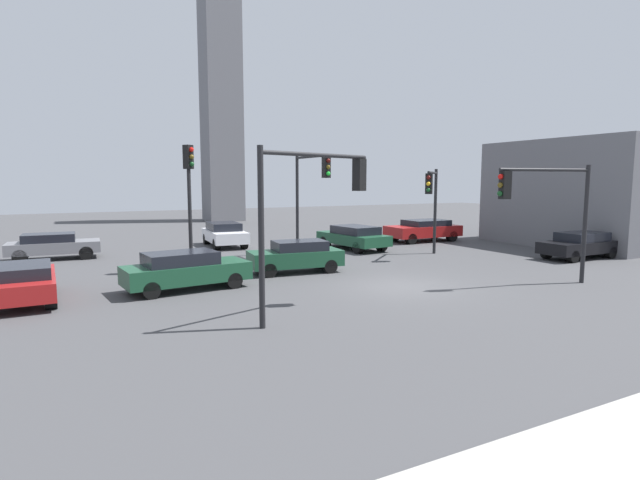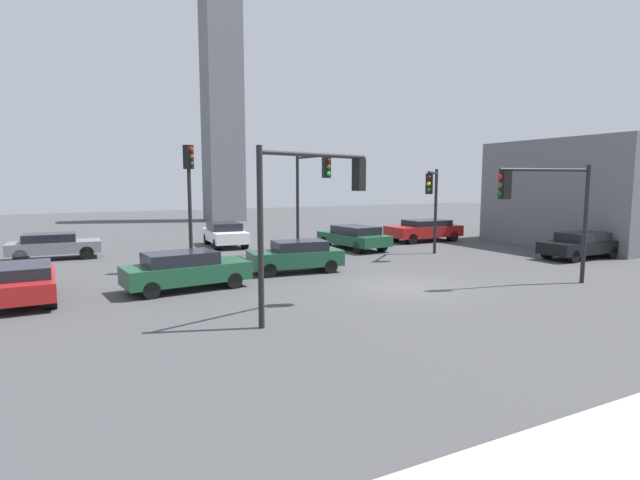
{
  "view_description": "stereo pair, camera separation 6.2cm",
  "coord_description": "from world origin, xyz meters",
  "px_view_note": "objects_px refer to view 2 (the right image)",
  "views": [
    {
      "loc": [
        -11.14,
        -14.79,
        3.91
      ],
      "look_at": [
        -1.7,
        3.3,
        1.49
      ],
      "focal_mm": 28.05,
      "sensor_mm": 36.0,
      "label": 1
    },
    {
      "loc": [
        -11.08,
        -14.82,
        3.91
      ],
      "look_at": [
        -1.7,
        3.3,
        1.49
      ],
      "focal_mm": 28.05,
      "sensor_mm": 36.0,
      "label": 2
    }
  ],
  "objects_px": {
    "traffic_light_2": "(311,183)",
    "car_4": "(296,256)",
    "car_6": "(354,237)",
    "car_5": "(580,245)",
    "traffic_light_4": "(545,198)",
    "car_0": "(424,230)",
    "traffic_light_3": "(190,185)",
    "traffic_light_0": "(432,194)",
    "car_3": "(54,245)",
    "traffic_light_1": "(316,194)",
    "car_7": "(185,270)",
    "car_2": "(23,282)",
    "car_1": "(225,234)"
  },
  "relations": [
    {
      "from": "traffic_light_2",
      "to": "traffic_light_4",
      "type": "bearing_deg",
      "value": 23.54
    },
    {
      "from": "traffic_light_2",
      "to": "car_5",
      "type": "height_order",
      "value": "traffic_light_2"
    },
    {
      "from": "car_7",
      "to": "traffic_light_0",
      "type": "bearing_deg",
      "value": 2.75
    },
    {
      "from": "car_5",
      "to": "car_4",
      "type": "bearing_deg",
      "value": -12.51
    },
    {
      "from": "car_3",
      "to": "car_6",
      "type": "relative_size",
      "value": 0.9
    },
    {
      "from": "traffic_light_1",
      "to": "traffic_light_3",
      "type": "bearing_deg",
      "value": 83.19
    },
    {
      "from": "traffic_light_4",
      "to": "car_0",
      "type": "relative_size",
      "value": 0.93
    },
    {
      "from": "traffic_light_2",
      "to": "traffic_light_3",
      "type": "distance_m",
      "value": 6.36
    },
    {
      "from": "car_5",
      "to": "car_3",
      "type": "bearing_deg",
      "value": -27.36
    },
    {
      "from": "car_0",
      "to": "car_4",
      "type": "xyz_separation_m",
      "value": [
        -12.05,
        -6.33,
        -0.04
      ]
    },
    {
      "from": "car_2",
      "to": "car_0",
      "type": "bearing_deg",
      "value": -73.34
    },
    {
      "from": "traffic_light_4",
      "to": "car_0",
      "type": "height_order",
      "value": "traffic_light_4"
    },
    {
      "from": "traffic_light_2",
      "to": "car_1",
      "type": "xyz_separation_m",
      "value": [
        -2.49,
        6.65,
        -3.04
      ]
    },
    {
      "from": "traffic_light_0",
      "to": "car_5",
      "type": "height_order",
      "value": "traffic_light_0"
    },
    {
      "from": "traffic_light_0",
      "to": "traffic_light_4",
      "type": "xyz_separation_m",
      "value": [
        -1.06,
        -7.51,
        0.05
      ]
    },
    {
      "from": "car_2",
      "to": "traffic_light_2",
      "type": "bearing_deg",
      "value": -73.24
    },
    {
      "from": "traffic_light_4",
      "to": "car_5",
      "type": "xyz_separation_m",
      "value": [
        7.43,
        3.63,
        -2.58
      ]
    },
    {
      "from": "traffic_light_0",
      "to": "car_1",
      "type": "distance_m",
      "value": 12.48
    },
    {
      "from": "traffic_light_4",
      "to": "car_7",
      "type": "bearing_deg",
      "value": -13.82
    },
    {
      "from": "traffic_light_0",
      "to": "car_3",
      "type": "xyz_separation_m",
      "value": [
        -17.29,
        8.15,
        -2.52
      ]
    },
    {
      "from": "traffic_light_2",
      "to": "car_4",
      "type": "relative_size",
      "value": 1.29
    },
    {
      "from": "car_1",
      "to": "car_7",
      "type": "height_order",
      "value": "car_1"
    },
    {
      "from": "car_4",
      "to": "traffic_light_4",
      "type": "bearing_deg",
      "value": 142.43
    },
    {
      "from": "traffic_light_3",
      "to": "car_1",
      "type": "bearing_deg",
      "value": 122.26
    },
    {
      "from": "car_6",
      "to": "traffic_light_1",
      "type": "bearing_deg",
      "value": 137.74
    },
    {
      "from": "traffic_light_1",
      "to": "traffic_light_3",
      "type": "height_order",
      "value": "traffic_light_3"
    },
    {
      "from": "car_1",
      "to": "car_6",
      "type": "bearing_deg",
      "value": 56.49
    },
    {
      "from": "traffic_light_1",
      "to": "car_7",
      "type": "distance_m",
      "value": 6.41
    },
    {
      "from": "traffic_light_0",
      "to": "car_2",
      "type": "distance_m",
      "value": 18.32
    },
    {
      "from": "car_0",
      "to": "car_1",
      "type": "distance_m",
      "value": 12.74
    },
    {
      "from": "traffic_light_1",
      "to": "car_3",
      "type": "distance_m",
      "value": 17.06
    },
    {
      "from": "car_3",
      "to": "car_4",
      "type": "relative_size",
      "value": 1.05
    },
    {
      "from": "traffic_light_1",
      "to": "car_7",
      "type": "bearing_deg",
      "value": 99.92
    },
    {
      "from": "traffic_light_4",
      "to": "car_3",
      "type": "bearing_deg",
      "value": -33.24
    },
    {
      "from": "traffic_light_3",
      "to": "car_0",
      "type": "bearing_deg",
      "value": 72.96
    },
    {
      "from": "car_6",
      "to": "car_5",
      "type": "bearing_deg",
      "value": -140.73
    },
    {
      "from": "traffic_light_0",
      "to": "car_2",
      "type": "relative_size",
      "value": 1.09
    },
    {
      "from": "traffic_light_4",
      "to": "car_5",
      "type": "bearing_deg",
      "value": -143.19
    },
    {
      "from": "traffic_light_4",
      "to": "car_2",
      "type": "height_order",
      "value": "traffic_light_4"
    },
    {
      "from": "car_0",
      "to": "car_1",
      "type": "height_order",
      "value": "car_1"
    },
    {
      "from": "car_1",
      "to": "car_4",
      "type": "bearing_deg",
      "value": 5.23
    },
    {
      "from": "car_1",
      "to": "car_7",
      "type": "relative_size",
      "value": 0.99
    },
    {
      "from": "traffic_light_4",
      "to": "car_2",
      "type": "xyz_separation_m",
      "value": [
        -17.01,
        5.94,
        -2.6
      ]
    },
    {
      "from": "traffic_light_2",
      "to": "car_5",
      "type": "distance_m",
      "value": 13.96
    },
    {
      "from": "car_4",
      "to": "car_6",
      "type": "relative_size",
      "value": 0.86
    },
    {
      "from": "traffic_light_3",
      "to": "car_6",
      "type": "bearing_deg",
      "value": 74.91
    },
    {
      "from": "traffic_light_4",
      "to": "car_6",
      "type": "bearing_deg",
      "value": -74.59
    },
    {
      "from": "traffic_light_2",
      "to": "traffic_light_4",
      "type": "height_order",
      "value": "traffic_light_2"
    },
    {
      "from": "traffic_light_1",
      "to": "car_5",
      "type": "xyz_separation_m",
      "value": [
        16.68,
        3.28,
        -2.83
      ]
    },
    {
      "from": "traffic_light_0",
      "to": "car_3",
      "type": "bearing_deg",
      "value": -67.24
    }
  ]
}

